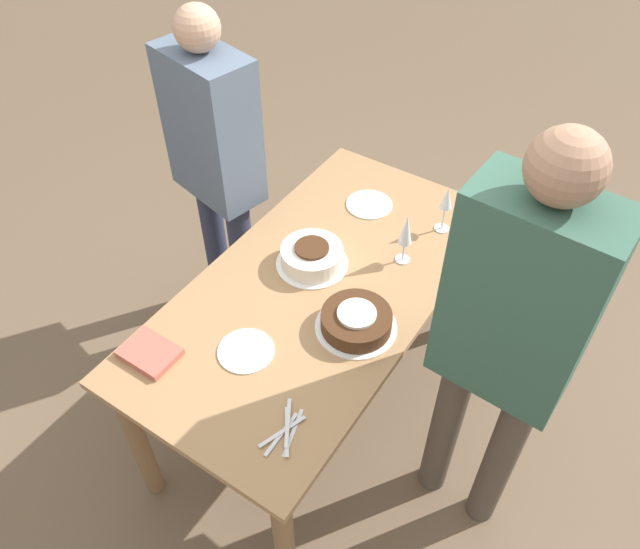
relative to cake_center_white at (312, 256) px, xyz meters
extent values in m
plane|color=brown|center=(-0.07, -0.08, -0.81)|extent=(12.00, 12.00, 0.00)
cube|color=#9E754C|center=(-0.07, -0.08, -0.06)|extent=(1.60, 0.82, 0.03)
cylinder|color=brown|center=(-0.80, -0.42, -0.44)|extent=(0.07, 0.07, 0.74)
cylinder|color=brown|center=(0.65, -0.42, -0.44)|extent=(0.07, 0.07, 0.74)
cylinder|color=brown|center=(-0.80, 0.25, -0.44)|extent=(0.07, 0.07, 0.74)
cylinder|color=brown|center=(0.65, 0.25, -0.44)|extent=(0.07, 0.07, 0.74)
cylinder|color=white|center=(0.00, 0.00, -0.04)|extent=(0.28, 0.28, 0.01)
cylinder|color=silver|center=(0.00, 0.00, 0.00)|extent=(0.24, 0.24, 0.07)
cylinder|color=#422614|center=(0.00, 0.00, 0.04)|extent=(0.13, 0.13, 0.01)
cylinder|color=white|center=(-0.18, -0.31, -0.04)|extent=(0.29, 0.29, 0.01)
cylinder|color=#422614|center=(-0.18, -0.31, 0.00)|extent=(0.25, 0.25, 0.06)
cylinder|color=silver|center=(-0.18, -0.31, 0.03)|extent=(0.14, 0.14, 0.01)
cylinder|color=silver|center=(0.46, -0.33, -0.04)|extent=(0.06, 0.06, 0.00)
cylinder|color=silver|center=(0.46, -0.33, 0.02)|extent=(0.01, 0.01, 0.11)
cone|color=silver|center=(0.46, -0.33, 0.12)|extent=(0.05, 0.05, 0.09)
cylinder|color=silver|center=(0.21, -0.28, -0.04)|extent=(0.06, 0.06, 0.00)
cylinder|color=silver|center=(0.21, -0.28, 0.01)|extent=(0.01, 0.01, 0.09)
cone|color=silver|center=(0.21, -0.28, 0.12)|extent=(0.05, 0.05, 0.13)
cylinder|color=white|center=(-0.47, -0.05, -0.04)|extent=(0.19, 0.19, 0.01)
cylinder|color=white|center=(0.43, 0.00, -0.04)|extent=(0.20, 0.20, 0.01)
cube|color=silver|center=(-0.64, -0.36, -0.04)|extent=(0.17, 0.06, 0.00)
cube|color=silver|center=(-0.66, -0.33, -0.04)|extent=(0.17, 0.02, 0.00)
cube|color=silver|center=(-0.66, -0.33, -0.03)|extent=(0.16, 0.07, 0.00)
cube|color=silver|center=(-0.65, -0.35, -0.03)|extent=(0.15, 0.11, 0.00)
cube|color=silver|center=(-0.62, -0.33, -0.03)|extent=(0.15, 0.10, 0.00)
cube|color=#B75B4C|center=(-0.66, 0.21, -0.03)|extent=(0.14, 0.19, 0.03)
cylinder|color=#4C4238|center=(-0.15, -0.91, -0.40)|extent=(0.11, 0.11, 0.84)
cylinder|color=#4C4238|center=(-0.14, -0.69, -0.40)|extent=(0.11, 0.11, 0.84)
cube|color=#335647|center=(-0.14, -0.80, 0.37)|extent=(0.24, 0.41, 0.70)
sphere|color=#997056|center=(-0.14, -0.80, 0.81)|extent=(0.19, 0.19, 0.19)
cylinder|color=#2D334C|center=(0.20, 0.71, -0.43)|extent=(0.11, 0.11, 0.76)
cylinder|color=#2D334C|center=(0.15, 0.50, -0.43)|extent=(0.11, 0.11, 0.76)
cube|color=slate|center=(0.17, 0.61, 0.27)|extent=(0.30, 0.44, 0.64)
sphere|color=tan|center=(0.17, 0.61, 0.67)|extent=(0.17, 0.17, 0.17)
camera|label=1|loc=(-1.41, -0.97, 1.64)|focal=35.00mm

